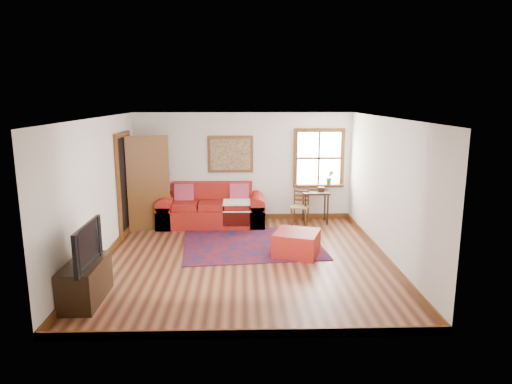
{
  "coord_description": "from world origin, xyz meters",
  "views": [
    {
      "loc": [
        -0.02,
        -7.74,
        2.84
      ],
      "look_at": [
        0.23,
        0.6,
        1.1
      ],
      "focal_mm": 32.0,
      "sensor_mm": 36.0,
      "label": 1
    }
  ],
  "objects_px": {
    "red_ottoman": "(297,243)",
    "ladder_back_chair": "(300,205)",
    "side_table": "(315,197)",
    "media_cabinet": "(85,282)",
    "red_leather_sofa": "(212,211)"
  },
  "relations": [
    {
      "from": "side_table",
      "to": "ladder_back_chair",
      "type": "height_order",
      "value": "ladder_back_chair"
    },
    {
      "from": "ladder_back_chair",
      "to": "red_leather_sofa",
      "type": "bearing_deg",
      "value": -179.88
    },
    {
      "from": "red_ottoman",
      "to": "media_cabinet",
      "type": "height_order",
      "value": "media_cabinet"
    },
    {
      "from": "media_cabinet",
      "to": "ladder_back_chair",
      "type": "bearing_deg",
      "value": 48.02
    },
    {
      "from": "red_ottoman",
      "to": "ladder_back_chair",
      "type": "height_order",
      "value": "ladder_back_chair"
    },
    {
      "from": "side_table",
      "to": "media_cabinet",
      "type": "relative_size",
      "value": 0.7
    },
    {
      "from": "red_leather_sofa",
      "to": "red_ottoman",
      "type": "distance_m",
      "value": 2.68
    },
    {
      "from": "side_table",
      "to": "media_cabinet",
      "type": "distance_m",
      "value": 5.61
    },
    {
      "from": "red_ottoman",
      "to": "red_leather_sofa",
      "type": "bearing_deg",
      "value": 147.88
    },
    {
      "from": "red_ottoman",
      "to": "media_cabinet",
      "type": "distance_m",
      "value": 3.7
    },
    {
      "from": "red_ottoman",
      "to": "side_table",
      "type": "height_order",
      "value": "side_table"
    },
    {
      "from": "side_table",
      "to": "media_cabinet",
      "type": "height_order",
      "value": "side_table"
    },
    {
      "from": "red_leather_sofa",
      "to": "side_table",
      "type": "distance_m",
      "value": 2.38
    },
    {
      "from": "red_leather_sofa",
      "to": "red_ottoman",
      "type": "xyz_separation_m",
      "value": [
        1.68,
        -2.09,
        -0.09
      ]
    },
    {
      "from": "ladder_back_chair",
      "to": "media_cabinet",
      "type": "distance_m",
      "value": 5.29
    }
  ]
}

